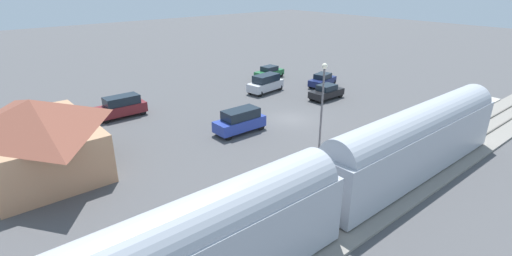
{
  "coord_description": "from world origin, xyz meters",
  "views": [
    {
      "loc": [
        -25.43,
        25.99,
        13.49
      ],
      "look_at": [
        -1.54,
        5.96,
        1.0
      ],
      "focal_mm": 26.44,
      "sensor_mm": 36.0,
      "label": 1
    }
  ],
  "objects_px": {
    "sedan_green": "(269,72)",
    "pedestrian_on_platform": "(388,127)",
    "suv_blue": "(240,121)",
    "light_pole_near_platform": "(322,98)",
    "station_building": "(37,135)",
    "sedan_black": "(326,92)",
    "pedestrian_waiting_far": "(361,150)",
    "sedan_navy": "(322,80)",
    "suv_silver": "(266,83)",
    "suv_maroon": "(121,106)"
  },
  "relations": [
    {
      "from": "pedestrian_on_platform",
      "to": "suv_blue",
      "type": "distance_m",
      "value": 13.26
    },
    {
      "from": "suv_blue",
      "to": "sedan_black",
      "type": "height_order",
      "value": "suv_blue"
    },
    {
      "from": "pedestrian_waiting_far",
      "to": "suv_blue",
      "type": "relative_size",
      "value": 0.35
    },
    {
      "from": "pedestrian_waiting_far",
      "to": "light_pole_near_platform",
      "type": "distance_m",
      "value": 4.96
    },
    {
      "from": "sedan_black",
      "to": "suv_blue",
      "type": "bearing_deg",
      "value": 96.49
    },
    {
      "from": "pedestrian_on_platform",
      "to": "suv_silver",
      "type": "relative_size",
      "value": 0.33
    },
    {
      "from": "sedan_green",
      "to": "light_pole_near_platform",
      "type": "distance_m",
      "value": 25.4
    },
    {
      "from": "pedestrian_on_platform",
      "to": "sedan_green",
      "type": "xyz_separation_m",
      "value": [
        23.33,
        -6.85,
        -0.4
      ]
    },
    {
      "from": "station_building",
      "to": "sedan_navy",
      "type": "relative_size",
      "value": 2.34
    },
    {
      "from": "suv_silver",
      "to": "light_pole_near_platform",
      "type": "relative_size",
      "value": 0.68
    },
    {
      "from": "sedan_green",
      "to": "suv_silver",
      "type": "height_order",
      "value": "suv_silver"
    },
    {
      "from": "pedestrian_on_platform",
      "to": "pedestrian_waiting_far",
      "type": "xyz_separation_m",
      "value": [
        -1.36,
        5.91,
        0.0
      ]
    },
    {
      "from": "sedan_green",
      "to": "light_pole_near_platform",
      "type": "bearing_deg",
      "value": 147.54
    },
    {
      "from": "sedan_navy",
      "to": "pedestrian_on_platform",
      "type": "bearing_deg",
      "value": 149.06
    },
    {
      "from": "suv_maroon",
      "to": "suv_blue",
      "type": "distance_m",
      "value": 13.08
    },
    {
      "from": "suv_silver",
      "to": "sedan_navy",
      "type": "bearing_deg",
      "value": -110.75
    },
    {
      "from": "station_building",
      "to": "sedan_black",
      "type": "bearing_deg",
      "value": -93.48
    },
    {
      "from": "sedan_black",
      "to": "light_pole_near_platform",
      "type": "distance_m",
      "value": 15.71
    },
    {
      "from": "suv_silver",
      "to": "sedan_black",
      "type": "xyz_separation_m",
      "value": [
        -6.84,
        -3.61,
        -0.27
      ]
    },
    {
      "from": "sedan_navy",
      "to": "sedan_black",
      "type": "relative_size",
      "value": 1.06
    },
    {
      "from": "pedestrian_waiting_far",
      "to": "light_pole_near_platform",
      "type": "xyz_separation_m",
      "value": [
        3.49,
        0.71,
        3.45
      ]
    },
    {
      "from": "suv_blue",
      "to": "suv_silver",
      "type": "relative_size",
      "value": 0.96
    },
    {
      "from": "pedestrian_waiting_far",
      "to": "sedan_green",
      "type": "distance_m",
      "value": 27.79
    },
    {
      "from": "sedan_green",
      "to": "suv_blue",
      "type": "distance_m",
      "value": 20.66
    },
    {
      "from": "pedestrian_waiting_far",
      "to": "sedan_green",
      "type": "bearing_deg",
      "value": -27.34
    },
    {
      "from": "station_building",
      "to": "sedan_navy",
      "type": "xyz_separation_m",
      "value": [
        2.16,
        -33.99,
        -2.03
      ]
    },
    {
      "from": "sedan_navy",
      "to": "sedan_black",
      "type": "xyz_separation_m",
      "value": [
        -3.99,
        3.91,
        0.0
      ]
    },
    {
      "from": "sedan_green",
      "to": "sedan_navy",
      "type": "distance_m",
      "value": 8.2
    },
    {
      "from": "sedan_green",
      "to": "light_pole_near_platform",
      "type": "height_order",
      "value": "light_pole_near_platform"
    },
    {
      "from": "suv_silver",
      "to": "pedestrian_on_platform",
      "type": "bearing_deg",
      "value": 174.51
    },
    {
      "from": "sedan_green",
      "to": "suv_blue",
      "type": "height_order",
      "value": "suv_blue"
    },
    {
      "from": "pedestrian_on_platform",
      "to": "sedan_black",
      "type": "distance_m",
      "value": 12.71
    },
    {
      "from": "pedestrian_waiting_far",
      "to": "sedan_green",
      "type": "relative_size",
      "value": 0.37
    },
    {
      "from": "station_building",
      "to": "sedan_green",
      "type": "distance_m",
      "value": 33.16
    },
    {
      "from": "suv_maroon",
      "to": "sedan_navy",
      "type": "xyz_separation_m",
      "value": [
        -5.55,
        -24.94,
        -0.27
      ]
    },
    {
      "from": "sedan_green",
      "to": "sedan_navy",
      "type": "relative_size",
      "value": 0.98
    },
    {
      "from": "suv_blue",
      "to": "light_pole_near_platform",
      "type": "xyz_separation_m",
      "value": [
        -7.75,
        -2.21,
        3.58
      ]
    },
    {
      "from": "pedestrian_waiting_far",
      "to": "sedan_navy",
      "type": "height_order",
      "value": "pedestrian_waiting_far"
    },
    {
      "from": "suv_blue",
      "to": "light_pole_near_platform",
      "type": "relative_size",
      "value": 0.66
    },
    {
      "from": "pedestrian_waiting_far",
      "to": "sedan_black",
      "type": "bearing_deg",
      "value": -41.26
    },
    {
      "from": "sedan_green",
      "to": "pedestrian_on_platform",
      "type": "bearing_deg",
      "value": 163.63
    },
    {
      "from": "pedestrian_on_platform",
      "to": "suv_blue",
      "type": "xyz_separation_m",
      "value": [
        9.89,
        8.84,
        -0.13
      ]
    },
    {
      "from": "suv_maroon",
      "to": "suv_blue",
      "type": "relative_size",
      "value": 1.0
    },
    {
      "from": "pedestrian_waiting_far",
      "to": "suv_maroon",
      "type": "relative_size",
      "value": 0.35
    },
    {
      "from": "station_building",
      "to": "suv_blue",
      "type": "xyz_separation_m",
      "value": [
        -3.45,
        -15.86,
        -1.76
      ]
    },
    {
      "from": "pedestrian_on_platform",
      "to": "suv_blue",
      "type": "relative_size",
      "value": 0.35
    },
    {
      "from": "sedan_navy",
      "to": "sedan_black",
      "type": "bearing_deg",
      "value": 135.56
    },
    {
      "from": "station_building",
      "to": "sedan_green",
      "type": "relative_size",
      "value": 2.4
    },
    {
      "from": "sedan_green",
      "to": "sedan_black",
      "type": "height_order",
      "value": "same"
    },
    {
      "from": "sedan_green",
      "to": "suv_silver",
      "type": "relative_size",
      "value": 0.91
    }
  ]
}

